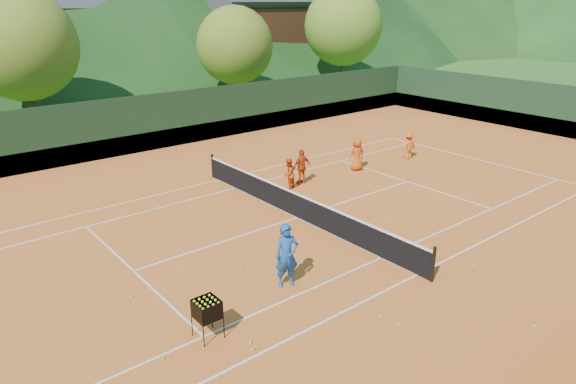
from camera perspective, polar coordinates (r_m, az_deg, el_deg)
ground at (r=19.11m, az=1.05°, el=-2.89°), size 400.00×400.00×0.00m
clay_court at (r=19.11m, az=1.05°, el=-2.87°), size 40.00×24.00×0.02m
coach at (r=14.32m, az=-0.14°, el=-7.10°), size 0.79×0.65×1.86m
student_a at (r=21.77m, az=0.05°, el=2.02°), size 0.79×0.71×1.34m
student_b at (r=22.40m, az=1.54°, el=2.84°), size 0.92×0.39×1.55m
student_c at (r=24.44m, az=7.67°, el=4.16°), size 0.86×0.67×1.55m
student_d at (r=26.68m, az=13.25°, el=5.02°), size 0.94×0.59×1.39m
tennis_ball_0 at (r=19.17m, az=28.65°, el=-5.32°), size 0.07×0.07×0.07m
tennis_ball_1 at (r=14.92m, az=14.07°, el=-10.50°), size 0.07×0.07×0.07m
tennis_ball_2 at (r=15.66m, az=-5.16°, el=-8.35°), size 0.07×0.07×0.07m
tennis_ball_3 at (r=12.47m, az=-13.99°, el=-17.36°), size 0.07×0.07×0.07m
tennis_ball_4 at (r=22.22m, az=13.61°, el=0.08°), size 0.07×0.07×0.07m
tennis_ball_5 at (r=13.40m, az=12.17°, el=-14.21°), size 0.07×0.07×0.07m
tennis_ball_6 at (r=19.00m, az=10.40°, el=-3.22°), size 0.07×0.07×0.07m
tennis_ball_8 at (r=19.39m, az=11.25°, el=-2.79°), size 0.07×0.07×0.07m
tennis_ball_9 at (r=13.23m, az=-7.22°, el=-14.38°), size 0.07×0.07×0.07m
tennis_ball_10 at (r=15.79m, az=-11.60°, el=-8.46°), size 0.07×0.07×0.07m
tennis_ball_12 at (r=17.47m, az=11.81°, el=-5.52°), size 0.07×0.07×0.07m
tennis_ball_13 at (r=14.43m, az=25.68°, el=-13.26°), size 0.07×0.07×0.07m
tennis_ball_14 at (r=20.27m, az=13.52°, el=-1.92°), size 0.07×0.07×0.07m
tennis_ball_15 at (r=12.43m, az=-13.66°, el=-17.47°), size 0.07×0.07×0.07m
tennis_ball_16 at (r=18.39m, az=15.78°, el=-4.51°), size 0.07×0.07×0.07m
tennis_ball_18 at (r=14.85m, az=-17.01°, el=-10.99°), size 0.07×0.07×0.07m
tennis_ball_19 at (r=18.01m, az=15.09°, el=-4.99°), size 0.07×0.07×0.07m
tennis_ball_20 at (r=12.61m, az=-4.18°, el=-16.25°), size 0.07×0.07×0.07m
tennis_ball_23 at (r=19.54m, az=12.36°, el=-2.68°), size 0.07×0.07×0.07m
tennis_ball_24 at (r=16.67m, az=19.89°, el=-7.70°), size 0.07×0.07×0.07m
tennis_ball_25 at (r=13.61m, az=10.12°, el=-13.46°), size 0.07×0.07×0.07m
tennis_ball_26 at (r=21.65m, az=20.56°, el=-1.23°), size 0.07×0.07×0.07m
tennis_ball_27 at (r=12.38m, az=-3.91°, el=-17.02°), size 0.07×0.07×0.07m
tennis_ball_28 at (r=15.95m, az=9.32°, el=-7.97°), size 0.07×0.07×0.07m
court_lines at (r=19.10m, az=1.05°, el=-2.83°), size 23.83×11.03×0.00m
tennis_net at (r=18.91m, az=1.06°, el=-1.45°), size 0.10×12.07×1.10m
perimeter_fence at (r=18.65m, az=1.07°, el=0.68°), size 40.40×24.24×3.00m
ball_hopper at (r=12.51m, az=-9.00°, el=-12.82°), size 0.57×0.57×1.00m
chalet_mid at (r=50.53m, az=-19.80°, el=16.40°), size 12.65×8.82×11.45m
chalet_right at (r=53.57m, az=-3.41°, el=17.96°), size 11.50×8.82×11.91m
tree_b at (r=34.28m, az=-27.55°, el=14.27°), size 6.40×6.40×8.40m
tree_c at (r=38.91m, az=-5.92°, el=15.90°), size 5.60×5.60×7.35m
tree_d at (r=47.23m, az=6.16°, el=17.87°), size 6.80×6.80×8.93m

